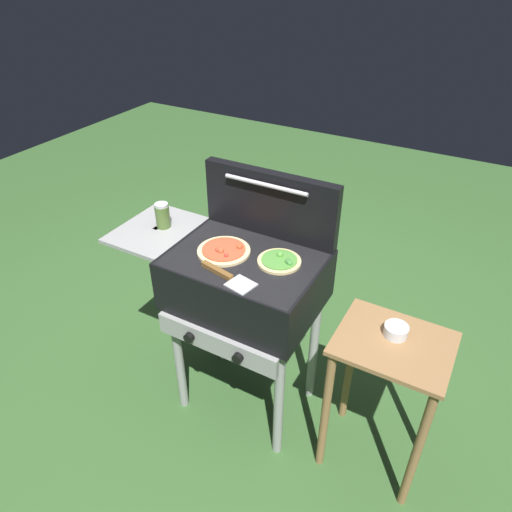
# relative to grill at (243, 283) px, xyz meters

# --- Properties ---
(ground_plane) EXTENTS (8.00, 8.00, 0.00)m
(ground_plane) POSITION_rel_grill_xyz_m (0.01, 0.00, -0.76)
(ground_plane) COLOR #38602D
(grill) EXTENTS (0.96, 0.53, 0.90)m
(grill) POSITION_rel_grill_xyz_m (0.00, 0.00, 0.00)
(grill) COLOR black
(grill) RESTS_ON ground_plane
(grill_lid_open) EXTENTS (0.63, 0.08, 0.30)m
(grill_lid_open) POSITION_rel_grill_xyz_m (0.01, 0.22, 0.30)
(grill_lid_open) COLOR black
(grill_lid_open) RESTS_ON grill
(pizza_pepperoni) EXTENTS (0.23, 0.23, 0.04)m
(pizza_pepperoni) POSITION_rel_grill_xyz_m (-0.08, -0.01, 0.15)
(pizza_pepperoni) COLOR beige
(pizza_pepperoni) RESTS_ON grill
(pizza_veggie) EXTENTS (0.18, 0.18, 0.04)m
(pizza_veggie) POSITION_rel_grill_xyz_m (0.16, 0.04, 0.15)
(pizza_veggie) COLOR #E0C17F
(pizza_veggie) RESTS_ON grill
(sauce_jar) EXTENTS (0.07, 0.07, 0.12)m
(sauce_jar) POSITION_rel_grill_xyz_m (-0.44, 0.03, 0.20)
(sauce_jar) COLOR #4C6B2D
(sauce_jar) RESTS_ON grill
(spatula) EXTENTS (0.27, 0.11, 0.02)m
(spatula) POSITION_rel_grill_xyz_m (0.02, -0.16, 0.15)
(spatula) COLOR #B7BABF
(spatula) RESTS_ON grill
(prep_table) EXTENTS (0.44, 0.36, 0.72)m
(prep_table) POSITION_rel_grill_xyz_m (0.67, 0.00, -0.24)
(prep_table) COLOR olive
(prep_table) RESTS_ON ground_plane
(topping_bowl_near) EXTENTS (0.09, 0.09, 0.04)m
(topping_bowl_near) POSITION_rel_grill_xyz_m (0.66, 0.04, -0.01)
(topping_bowl_near) COLOR silver
(topping_bowl_near) RESTS_ON prep_table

